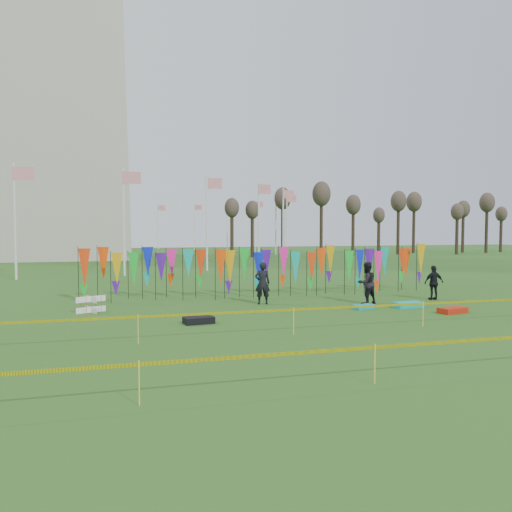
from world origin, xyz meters
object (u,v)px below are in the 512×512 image
object	(u,v)px
person_right	(434,283)
kite_bag_turquoise	(363,307)
person_mid	(366,283)
kite_bag_teal	(408,305)
kite_bag_red	(453,310)
box_kite	(91,304)
person_left	(262,283)
kite_bag_black	(199,320)

from	to	relation	value
person_right	kite_bag_turquoise	distance (m)	5.01
person_mid	kite_bag_teal	world-z (taller)	person_mid
person_right	kite_bag_red	size ratio (longest dim) A/B	1.34
box_kite	kite_bag_teal	size ratio (longest dim) A/B	0.55
kite_bag_teal	person_mid	bearing A→B (deg)	129.12
box_kite	person_left	distance (m)	7.55
box_kite	kite_bag_black	distance (m)	5.28
kite_bag_red	kite_bag_teal	size ratio (longest dim) A/B	0.98
kite_bag_black	kite_bag_teal	bearing A→B (deg)	7.18
kite_bag_turquoise	kite_bag_teal	bearing A→B (deg)	-4.46
person_mid	person_right	bearing A→B (deg)	173.05
person_mid	kite_bag_red	size ratio (longest dim) A/B	1.54
kite_bag_turquoise	person_left	bearing A→B (deg)	146.06
box_kite	kite_bag_black	world-z (taller)	box_kite
person_right	kite_bag_turquoise	world-z (taller)	person_right
person_left	kite_bag_teal	size ratio (longest dim) A/B	1.53
box_kite	kite_bag_teal	distance (m)	13.63
person_left	person_right	size ratio (longest dim) A/B	1.15
box_kite	kite_bag_red	size ratio (longest dim) A/B	0.56
box_kite	person_right	xyz separation A→B (m)	(16.00, -0.56, 0.49)
person_mid	kite_bag_black	world-z (taller)	person_mid
kite_bag_black	person_right	bearing A→B (deg)	13.86
box_kite	person_mid	bearing A→B (deg)	-3.89
box_kite	kite_bag_turquoise	world-z (taller)	box_kite
kite_bag_red	kite_bag_teal	distance (m)	2.01
person_right	kite_bag_black	distance (m)	12.48
kite_bag_red	kite_bag_teal	xyz separation A→B (m)	(-0.93, 1.79, 0.01)
person_mid	person_right	size ratio (longest dim) A/B	1.15
box_kite	person_mid	xyz separation A→B (m)	(12.19, -0.83, 0.62)
person_right	kite_bag_black	xyz separation A→B (m)	(-12.10, -2.99, -0.72)
person_mid	kite_bag_teal	distance (m)	2.14
box_kite	person_left	world-z (taller)	person_left
kite_bag_teal	kite_bag_black	bearing A→B (deg)	-172.82
person_left	box_kite	bearing A→B (deg)	11.32
person_left	kite_bag_black	size ratio (longest dim) A/B	1.81
box_kite	person_mid	size ratio (longest dim) A/B	0.36
person_left	kite_bag_black	distance (m)	5.40
kite_bag_black	kite_bag_turquoise	bearing A→B (deg)	10.41
person_right	kite_bag_black	size ratio (longest dim) A/B	1.57
person_left	kite_bag_turquoise	world-z (taller)	person_left
person_left	kite_bag_turquoise	distance (m)	4.68
person_left	kite_bag_red	bearing A→B (deg)	155.04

